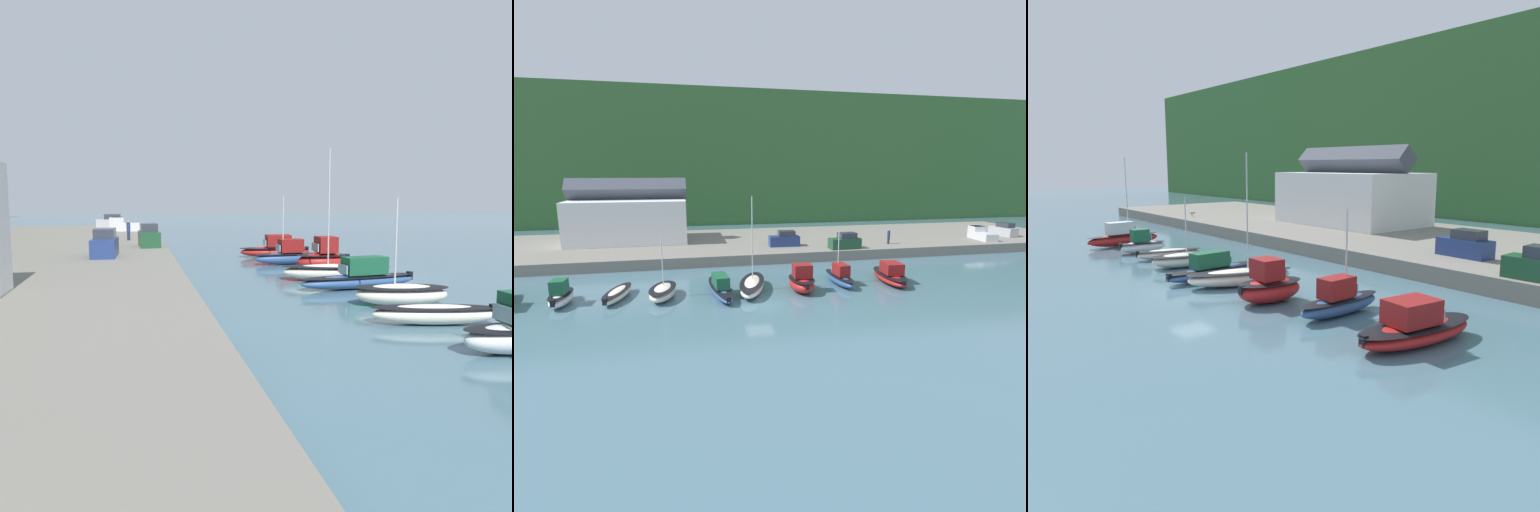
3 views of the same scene
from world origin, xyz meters
TOP-DOWN VIEW (x-y plane):
  - ground_plane at (0.00, 0.00)m, footprint 320.00×320.00m
  - hillside_backdrop at (0.00, 81.31)m, footprint 240.00×54.56m
  - quay_promenade at (0.00, 26.46)m, footprint 109.88×23.34m
  - harbor_clubhouse at (-14.13, 29.10)m, footprint 16.86×10.89m
  - moored_boat_1 at (-17.22, 3.59)m, footprint 1.86×4.65m
  - moored_boat_2 at (-12.60, 4.19)m, footprint 2.89×6.15m
  - moored_boat_3 at (-8.49, 3.55)m, footprint 3.16×5.52m
  - moored_boat_4 at (-3.18, 3.48)m, footprint 2.50×8.51m
  - moored_boat_5 at (-0.02, 3.85)m, footprint 4.28×8.01m
  - moored_boat_6 at (4.76, 2.91)m, footprint 2.56×4.49m
  - moored_boat_7 at (9.39, 4.46)m, footprint 1.92×6.16m
  - moored_boat_8 at (14.96, 4.06)m, footprint 3.16×7.27m
  - parked_car_0 at (7.42, 19.96)m, footprint 4.28×1.99m
  - parked_car_1 at (14.96, 16.39)m, footprint 4.29×2.01m
  - parked_car_2 at (44.45, 21.19)m, footprint 2.27×4.38m
  - pickup_truck_0 at (38.38, 19.04)m, footprint 2.38×4.89m
  - person_on_quay at (22.46, 18.34)m, footprint 0.40×0.40m

SIDE VIEW (x-z plane):
  - ground_plane at x=0.00m, z-range 0.00..0.00m
  - moored_boat_2 at x=-12.60m, z-range 0.04..0.97m
  - moored_boat_3 at x=-8.49m, z-range -2.30..3.58m
  - moored_boat_5 at x=-0.02m, z-range -3.99..5.30m
  - quay_promenade at x=0.00m, z-range 0.00..1.34m
  - moored_boat_4 at x=-3.18m, z-range -0.31..1.75m
  - moored_boat_8 at x=14.96m, z-range -0.32..1.90m
  - moored_boat_7 at x=9.39m, z-range -2.21..3.82m
  - moored_boat_1 at x=-17.22m, z-range -0.33..2.00m
  - moored_boat_6 at x=4.76m, z-range -0.36..2.42m
  - pickup_truck_0 at x=38.38m, z-range 1.21..3.11m
  - parked_car_0 at x=7.42m, z-range 1.18..3.34m
  - parked_car_1 at x=14.96m, z-range 1.18..3.34m
  - parked_car_2 at x=44.45m, z-range 1.18..3.34m
  - person_on_quay at x=22.46m, z-range 1.37..3.51m
  - harbor_clubhouse at x=-14.13m, z-range 0.10..9.40m
  - hillside_backdrop at x=0.00m, z-range 0.00..28.66m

